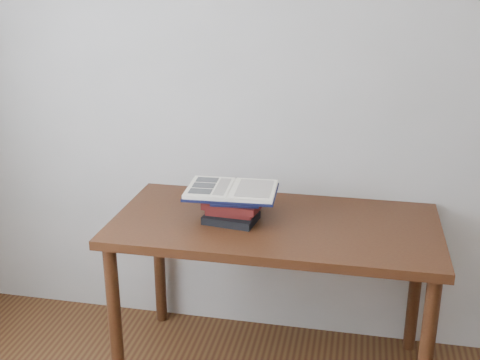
# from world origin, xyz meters

# --- Properties ---
(room_shell) EXTENTS (3.54, 3.54, 2.62)m
(room_shell) POSITION_xyz_m (-0.08, 0.01, 1.63)
(room_shell) COLOR #BBB7B0
(room_shell) RESTS_ON ground
(desk) EXTENTS (1.45, 0.73, 0.78)m
(desk) POSITION_xyz_m (0.03, 1.38, 0.68)
(desk) COLOR #3F230F
(desk) RESTS_ON ground
(book_stack) EXTENTS (0.27, 0.21, 0.12)m
(book_stack) POSITION_xyz_m (-0.16, 1.35, 0.84)
(book_stack) COLOR black
(book_stack) RESTS_ON desk
(open_book) EXTENTS (0.41, 0.30, 0.03)m
(open_book) POSITION_xyz_m (-0.17, 1.37, 0.92)
(open_book) COLOR black
(open_book) RESTS_ON book_stack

